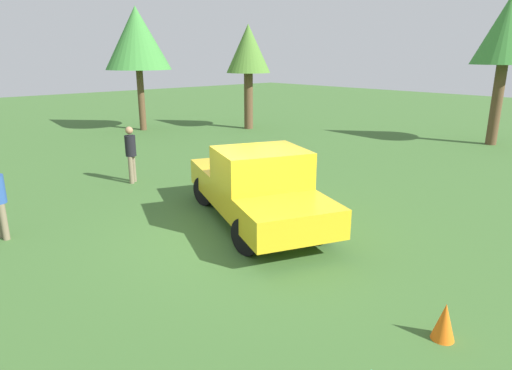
{
  "coord_description": "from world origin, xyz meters",
  "views": [
    {
      "loc": [
        -6.98,
        5.81,
        3.8
      ],
      "look_at": [
        0.3,
        -0.84,
        0.9
      ],
      "focal_mm": 31.09,
      "sensor_mm": 36.0,
      "label": 1
    }
  ],
  "objects_px": {
    "person_bystander": "(131,151)",
    "tree_side": "(507,32)",
    "traffic_cone": "(444,322)",
    "tree_back_right": "(137,39)",
    "pickup_truck": "(258,185)",
    "tree_back_left": "(248,51)"
  },
  "relations": [
    {
      "from": "tree_back_right",
      "to": "tree_side",
      "type": "distance_m",
      "value": 16.84
    },
    {
      "from": "tree_side",
      "to": "pickup_truck",
      "type": "bearing_deg",
      "value": 90.44
    },
    {
      "from": "tree_back_left",
      "to": "tree_side",
      "type": "distance_m",
      "value": 11.69
    },
    {
      "from": "pickup_truck",
      "to": "traffic_cone",
      "type": "distance_m",
      "value": 5.15
    },
    {
      "from": "person_bystander",
      "to": "tree_side",
      "type": "bearing_deg",
      "value": 30.22
    },
    {
      "from": "pickup_truck",
      "to": "person_bystander",
      "type": "relative_size",
      "value": 3.11
    },
    {
      "from": "person_bystander",
      "to": "tree_back_left",
      "type": "relative_size",
      "value": 0.33
    },
    {
      "from": "pickup_truck",
      "to": "tree_back_right",
      "type": "height_order",
      "value": "tree_back_right"
    },
    {
      "from": "person_bystander",
      "to": "tree_back_left",
      "type": "distance_m",
      "value": 11.49
    },
    {
      "from": "tree_back_left",
      "to": "tree_back_right",
      "type": "xyz_separation_m",
      "value": [
        3.42,
        4.41,
        0.58
      ]
    },
    {
      "from": "pickup_truck",
      "to": "tree_back_right",
      "type": "relative_size",
      "value": 0.88
    },
    {
      "from": "tree_side",
      "to": "traffic_cone",
      "type": "xyz_separation_m",
      "value": [
        -5.09,
        15.22,
        -4.44
      ]
    },
    {
      "from": "person_bystander",
      "to": "tree_side",
      "type": "distance_m",
      "value": 15.92
    },
    {
      "from": "tree_back_left",
      "to": "tree_side",
      "type": "xyz_separation_m",
      "value": [
        -10.55,
        -4.99,
        0.71
      ]
    },
    {
      "from": "tree_back_right",
      "to": "traffic_cone",
      "type": "distance_m",
      "value": 20.4
    },
    {
      "from": "traffic_cone",
      "to": "person_bystander",
      "type": "bearing_deg",
      "value": -3.36
    },
    {
      "from": "tree_back_left",
      "to": "traffic_cone",
      "type": "bearing_deg",
      "value": 146.82
    },
    {
      "from": "tree_back_right",
      "to": "tree_side",
      "type": "height_order",
      "value": "tree_side"
    },
    {
      "from": "traffic_cone",
      "to": "tree_back_right",
      "type": "bearing_deg",
      "value": -16.98
    },
    {
      "from": "tree_back_left",
      "to": "tree_side",
      "type": "relative_size",
      "value": 0.86
    },
    {
      "from": "person_bystander",
      "to": "tree_back_left",
      "type": "xyz_separation_m",
      "value": [
        5.49,
        -9.64,
        3.01
      ]
    },
    {
      "from": "tree_back_right",
      "to": "traffic_cone",
      "type": "relative_size",
      "value": 11.17
    }
  ]
}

